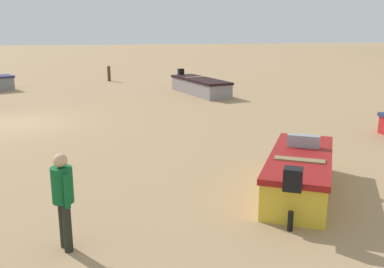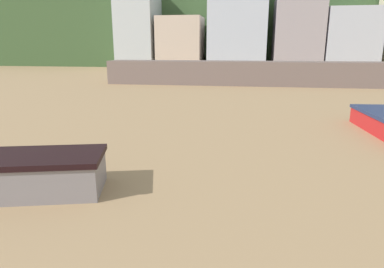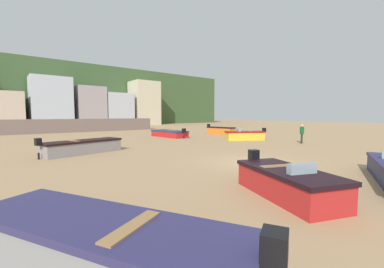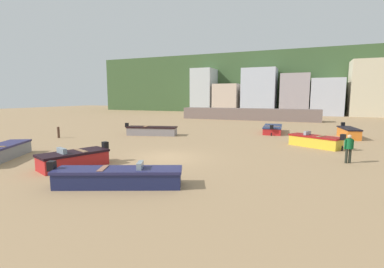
{
  "view_description": "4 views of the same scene",
  "coord_description": "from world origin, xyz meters",
  "views": [
    {
      "loc": [
        16.7,
        3.4,
        3.51
      ],
      "look_at": [
        4.67,
        5.82,
        0.46
      ],
      "focal_mm": 39.97,
      "sensor_mm": 36.0,
      "label": 1
    },
    {
      "loc": [
        -0.71,
        2.51,
        3.06
      ],
      "look_at": [
        -1.93,
        10.38,
        0.97
      ],
      "focal_mm": 31.67,
      "sensor_mm": 36.0,
      "label": 2
    },
    {
      "loc": [
        -10.05,
        -7.74,
        2.42
      ],
      "look_at": [
        1.06,
        6.27,
        1.02
      ],
      "focal_mm": 22.86,
      "sensor_mm": 36.0,
      "label": 3
    },
    {
      "loc": [
        7.8,
        -14.85,
        3.71
      ],
      "look_at": [
        -0.85,
        6.17,
        0.65
      ],
      "focal_mm": 26.0,
      "sensor_mm": 36.0,
      "label": 4
    }
  ],
  "objects": [
    {
      "name": "headland_hill",
      "position": [
        0.0,
        66.0,
        6.96
      ],
      "size": [
        90.0,
        32.0,
        13.91
      ],
      "primitive_type": "cube",
      "color": "#3A542E",
      "rests_on": "ground"
    },
    {
      "name": "townhouse_left",
      "position": [
        -8.98,
        46.65,
        3.26
      ],
      "size": [
        5.51,
        5.3,
        6.52
      ],
      "primitive_type": "cube",
      "color": "beige",
      "rests_on": "ground"
    },
    {
      "name": "boat_grey_2",
      "position": [
        -8.91,
        -4.14,
        0.43
      ],
      "size": [
        3.41,
        4.79,
        1.17
      ],
      "rotation": [
        0.0,
        0.0,
        0.48
      ],
      "color": "gray",
      "rests_on": "ground"
    },
    {
      "name": "boat_orange_4",
      "position": [
        11.44,
        13.65,
        0.48
      ],
      "size": [
        1.71,
        3.95,
        1.25
      ],
      "rotation": [
        0.0,
        0.0,
        3.29
      ],
      "color": "orange",
      "rests_on": "ground"
    },
    {
      "name": "boat_grey_1",
      "position": [
        -5.99,
        8.4,
        0.43
      ],
      "size": [
        5.12,
        2.55,
        1.16
      ],
      "rotation": [
        0.0,
        0.0,
        4.96
      ],
      "color": "gray",
      "rests_on": "ground"
    },
    {
      "name": "boat_yellow_6",
      "position": [
        8.51,
        7.45,
        0.44
      ],
      "size": [
        3.84,
        2.93,
        1.17
      ],
      "rotation": [
        0.0,
        0.0,
        1.06
      ],
      "color": "gold",
      "rests_on": "ground"
    },
    {
      "name": "boat_red_5",
      "position": [
        -3.46,
        -3.93,
        0.43
      ],
      "size": [
        2.63,
        3.78,
        1.15
      ],
      "rotation": [
        0.0,
        0.0,
        2.77
      ],
      "color": "#B32222",
      "rests_on": "ground"
    },
    {
      "name": "townhouse_right",
      "position": [
        11.39,
        47.33,
        3.64
      ],
      "size": [
        5.98,
        6.65,
        7.28
      ],
      "primitive_type": "cube",
      "color": "#B7BBC7",
      "rests_on": "ground"
    },
    {
      "name": "ground_plane",
      "position": [
        0.0,
        0.0,
        0.0
      ],
      "size": [
        160.0,
        160.0,
        0.0
      ],
      "primitive_type": "plane",
      "color": "tan"
    },
    {
      "name": "townhouse_centre_right",
      "position": [
        5.4,
        46.51,
        4.17
      ],
      "size": [
        5.59,
        5.02,
        8.35
      ],
      "primitive_type": "cube",
      "color": "#9F9397",
      "rests_on": "ground"
    },
    {
      "name": "harbor_pier",
      "position": [
        -0.87,
        30.0,
        0.92
      ],
      "size": [
        21.67,
        2.4,
        1.84
      ],
      "primitive_type": "cube",
      "color": "#715E58",
      "rests_on": "ground"
    },
    {
      "name": "townhouse_centre_left",
      "position": [
        -1.84,
        46.74,
        4.85
      ],
      "size": [
        7.04,
        5.48,
        9.71
      ],
      "primitive_type": "cube",
      "color": "silver",
      "rests_on": "ground"
    },
    {
      "name": "townhouse_far_right",
      "position": [
        18.31,
        46.85,
        5.27
      ],
      "size": [
        6.15,
        5.7,
        10.53
      ],
      "primitive_type": "cube",
      "color": "beige",
      "rests_on": "ground"
    },
    {
      "name": "beach_walker_distant",
      "position": [
        10.1,
        2.64,
        0.95
      ],
      "size": [
        0.52,
        0.44,
        1.62
      ],
      "rotation": [
        0.0,
        0.0,
        0.39
      ],
      "color": "#24271F",
      "rests_on": "ground"
    },
    {
      "name": "boat_red_3",
      "position": [
        4.65,
        14.81,
        0.37
      ],
      "size": [
        2.07,
        5.04,
        1.04
      ],
      "rotation": [
        0.0,
        0.0,
        0.07
      ],
      "color": "red",
      "rests_on": "ground"
    }
  ]
}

